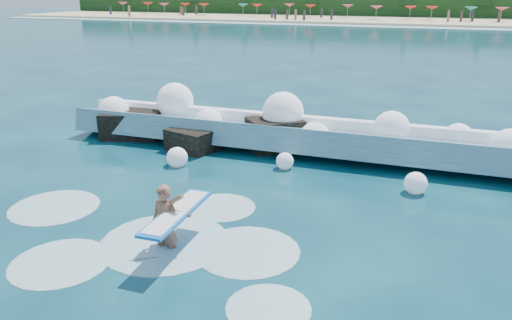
% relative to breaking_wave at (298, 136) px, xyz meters
% --- Properties ---
extents(ground, '(200.00, 200.00, 0.00)m').
position_rel_breaking_wave_xyz_m(ground, '(-1.36, -6.84, -0.51)').
color(ground, '#072D3F').
rests_on(ground, ground).
extents(beach, '(140.00, 20.00, 0.40)m').
position_rel_breaking_wave_xyz_m(beach, '(-1.36, 71.16, -0.31)').
color(beach, tan).
rests_on(beach, ground).
extents(wet_band, '(140.00, 5.00, 0.08)m').
position_rel_breaking_wave_xyz_m(wet_band, '(-1.36, 60.16, -0.47)').
color(wet_band, silver).
rests_on(wet_band, ground).
extents(treeline, '(140.00, 4.00, 5.00)m').
position_rel_breaking_wave_xyz_m(treeline, '(-1.36, 81.16, 1.99)').
color(treeline, black).
rests_on(treeline, ground).
extents(breaking_wave, '(16.98, 2.69, 1.46)m').
position_rel_breaking_wave_xyz_m(breaking_wave, '(0.00, 0.00, 0.00)').
color(breaking_wave, teal).
rests_on(breaking_wave, ground).
extents(rock_cluster, '(8.14, 3.16, 1.27)m').
position_rel_breaking_wave_xyz_m(rock_cluster, '(-3.91, -0.52, -0.11)').
color(rock_cluster, black).
rests_on(rock_cluster, ground).
extents(surfer_with_board, '(0.94, 2.96, 1.83)m').
position_rel_breaking_wave_xyz_m(surfer_with_board, '(-0.80, -7.95, 0.17)').
color(surfer_with_board, brown).
rests_on(surfer_with_board, ground).
extents(wave_spray, '(15.24, 4.44, 2.11)m').
position_rel_breaking_wave_xyz_m(wave_spray, '(-0.55, -0.12, 0.49)').
color(wave_spray, white).
rests_on(wave_spray, ground).
extents(surf_foam, '(8.74, 5.74, 0.15)m').
position_rel_breaking_wave_xyz_m(surf_foam, '(-1.39, -7.63, -0.51)').
color(surf_foam, silver).
rests_on(surf_foam, ground).
extents(beach_umbrellas, '(113.80, 6.42, 0.50)m').
position_rel_breaking_wave_xyz_m(beach_umbrellas, '(-1.36, 72.64, 1.74)').
color(beach_umbrellas, '#C93B5B').
rests_on(beach_umbrellas, ground).
extents(beachgoers, '(91.46, 13.72, 1.91)m').
position_rel_breaking_wave_xyz_m(beachgoers, '(0.75, 68.08, 0.57)').
color(beachgoers, '#3F332D').
rests_on(beachgoers, ground).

